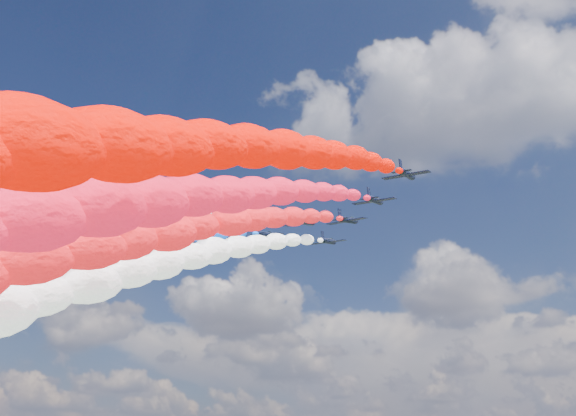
% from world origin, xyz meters
% --- Properties ---
extents(jet_0, '(8.61, 11.55, 4.93)m').
position_xyz_m(jet_0, '(-26.68, -5.85, 102.21)').
color(jet_0, black).
extents(jet_1, '(8.52, 11.48, 4.93)m').
position_xyz_m(jet_1, '(-18.14, 4.62, 102.21)').
color(jet_1, black).
extents(trail_1, '(6.69, 98.34, 41.89)m').
position_xyz_m(trail_1, '(-18.14, -45.73, 83.52)').
color(trail_1, blue).
extents(jet_2, '(8.54, 11.50, 4.93)m').
position_xyz_m(jet_2, '(-9.29, 11.86, 102.21)').
color(jet_2, black).
extents(trail_2, '(6.69, 98.34, 41.89)m').
position_xyz_m(trail_2, '(-9.29, -38.48, 83.52)').
color(trail_2, blue).
extents(jet_3, '(8.46, 11.44, 4.93)m').
position_xyz_m(jet_3, '(1.74, 8.11, 102.21)').
color(jet_3, black).
extents(trail_3, '(6.69, 98.34, 41.89)m').
position_xyz_m(trail_3, '(1.74, -42.23, 83.52)').
color(trail_3, white).
extents(jet_4, '(8.86, 11.72, 4.93)m').
position_xyz_m(jet_4, '(1.13, 22.23, 102.21)').
color(jet_4, black).
extents(trail_4, '(6.69, 98.34, 41.89)m').
position_xyz_m(trail_4, '(1.13, -28.12, 83.52)').
color(trail_4, white).
extents(jet_5, '(8.79, 11.67, 4.93)m').
position_xyz_m(jet_5, '(10.25, 10.96, 102.21)').
color(jet_5, black).
extents(trail_5, '(6.69, 98.34, 41.89)m').
position_xyz_m(trail_5, '(10.25, -39.39, 83.52)').
color(trail_5, red).
extents(jet_6, '(8.67, 11.59, 4.93)m').
position_xyz_m(jet_6, '(19.04, 2.71, 102.21)').
color(jet_6, black).
extents(trail_6, '(6.69, 98.34, 41.89)m').
position_xyz_m(trail_6, '(19.04, -47.64, 83.52)').
color(trail_6, red).
extents(jet_7, '(8.54, 11.49, 4.93)m').
position_xyz_m(jet_7, '(28.18, -6.68, 102.21)').
color(jet_7, black).
extents(trail_7, '(6.69, 98.34, 41.89)m').
position_xyz_m(trail_7, '(28.18, -57.03, 83.52)').
color(trail_7, '#E20900').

